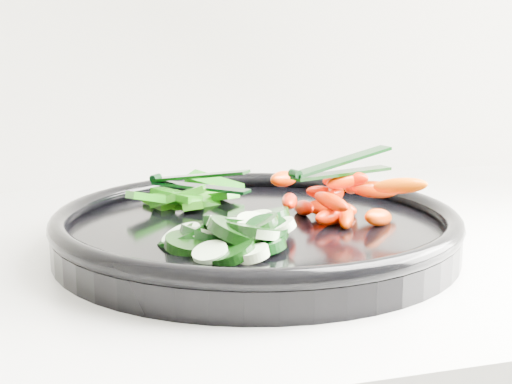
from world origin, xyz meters
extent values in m
cube|color=silver|center=(0.00, 1.70, 0.92)|extent=(2.02, 0.62, 0.03)
cylinder|color=black|center=(0.17, 1.66, 0.94)|extent=(0.39, 0.39, 0.02)
torus|color=black|center=(0.17, 1.66, 0.96)|extent=(0.40, 0.40, 0.02)
cylinder|color=black|center=(0.12, 1.56, 0.96)|extent=(0.05, 0.05, 0.03)
cylinder|color=beige|center=(0.10, 1.57, 0.96)|extent=(0.04, 0.04, 0.02)
cylinder|color=black|center=(0.11, 1.62, 0.96)|extent=(0.06, 0.06, 0.03)
cylinder|color=beige|center=(0.11, 1.62, 0.96)|extent=(0.05, 0.05, 0.03)
cylinder|color=black|center=(0.11, 1.61, 0.96)|extent=(0.05, 0.05, 0.03)
cylinder|color=#DEF4C3|center=(0.10, 1.61, 0.96)|extent=(0.03, 0.03, 0.02)
cylinder|color=black|center=(0.15, 1.57, 0.96)|extent=(0.05, 0.05, 0.02)
cylinder|color=beige|center=(0.13, 1.56, 0.96)|extent=(0.04, 0.04, 0.02)
cylinder|color=black|center=(0.13, 1.62, 0.96)|extent=(0.06, 0.06, 0.02)
cylinder|color=beige|center=(0.11, 1.62, 0.96)|extent=(0.04, 0.04, 0.02)
cylinder|color=black|center=(0.11, 1.62, 0.96)|extent=(0.06, 0.06, 0.02)
cylinder|color=beige|center=(0.10, 1.61, 0.96)|extent=(0.04, 0.04, 0.01)
cylinder|color=black|center=(0.10, 1.60, 0.96)|extent=(0.06, 0.06, 0.02)
cylinder|color=#D7F3C2|center=(0.10, 1.61, 0.96)|extent=(0.03, 0.03, 0.01)
cylinder|color=black|center=(0.09, 1.62, 0.96)|extent=(0.06, 0.06, 0.03)
cylinder|color=beige|center=(0.09, 1.62, 0.96)|extent=(0.04, 0.04, 0.02)
cylinder|color=black|center=(0.15, 1.60, 0.97)|extent=(0.06, 0.06, 0.03)
cylinder|color=beige|center=(0.17, 1.59, 0.97)|extent=(0.04, 0.04, 0.02)
cylinder|color=black|center=(0.13, 1.62, 0.97)|extent=(0.06, 0.06, 0.02)
cylinder|color=beige|center=(0.13, 1.62, 0.97)|extent=(0.04, 0.04, 0.02)
cylinder|color=black|center=(0.13, 1.59, 0.97)|extent=(0.06, 0.07, 0.03)
cylinder|color=beige|center=(0.13, 1.60, 0.97)|extent=(0.04, 0.04, 0.03)
cylinder|color=black|center=(0.16, 1.59, 0.97)|extent=(0.04, 0.04, 0.03)
cylinder|color=beige|center=(0.15, 1.60, 0.97)|extent=(0.04, 0.04, 0.02)
cylinder|color=black|center=(0.17, 1.62, 0.97)|extent=(0.06, 0.06, 0.02)
cylinder|color=beige|center=(0.15, 1.61, 0.97)|extent=(0.04, 0.04, 0.02)
cylinder|color=black|center=(0.15, 1.59, 0.97)|extent=(0.07, 0.07, 0.02)
cylinder|color=beige|center=(0.15, 1.58, 0.97)|extent=(0.04, 0.04, 0.01)
ellipsoid|color=#EF5800|center=(0.25, 1.63, 0.96)|extent=(0.03, 0.05, 0.02)
ellipsoid|color=#EE3200|center=(0.23, 1.64, 0.96)|extent=(0.05, 0.04, 0.02)
ellipsoid|color=red|center=(0.22, 1.68, 0.96)|extent=(0.02, 0.04, 0.03)
ellipsoid|color=#FF4100|center=(0.27, 1.62, 0.96)|extent=(0.05, 0.05, 0.03)
ellipsoid|color=red|center=(0.24, 1.68, 0.96)|extent=(0.03, 0.05, 0.02)
ellipsoid|color=#F73300|center=(0.25, 1.67, 0.96)|extent=(0.06, 0.02, 0.03)
ellipsoid|color=#E74700|center=(0.27, 1.72, 0.96)|extent=(0.02, 0.04, 0.02)
ellipsoid|color=#F63A00|center=(0.25, 1.71, 0.96)|extent=(0.02, 0.04, 0.02)
ellipsoid|color=red|center=(0.20, 1.65, 0.98)|extent=(0.03, 0.05, 0.02)
ellipsoid|color=#FA5300|center=(0.28, 1.69, 0.98)|extent=(0.04, 0.05, 0.03)
ellipsoid|color=#F41800|center=(0.25, 1.67, 0.98)|extent=(0.04, 0.04, 0.02)
ellipsoid|color=#EC1000|center=(0.23, 1.64, 0.98)|extent=(0.03, 0.05, 0.02)
ellipsoid|color=red|center=(0.24, 1.68, 0.98)|extent=(0.04, 0.02, 0.02)
ellipsoid|color=#ED5300|center=(0.30, 1.68, 0.98)|extent=(0.06, 0.02, 0.03)
ellipsoid|color=#F91F00|center=(0.26, 1.66, 0.99)|extent=(0.05, 0.05, 0.03)
ellipsoid|color=#E35D00|center=(0.20, 1.69, 0.99)|extent=(0.04, 0.04, 0.02)
ellipsoid|color=#FC3200|center=(0.26, 1.66, 0.99)|extent=(0.04, 0.02, 0.02)
ellipsoid|color=#E85900|center=(0.30, 1.62, 0.99)|extent=(0.05, 0.04, 0.02)
cube|color=#15740B|center=(0.13, 1.74, 0.96)|extent=(0.03, 0.06, 0.02)
cube|color=#206809|center=(0.13, 1.75, 0.96)|extent=(0.06, 0.05, 0.03)
cube|color=#196F0A|center=(0.15, 1.77, 0.96)|extent=(0.05, 0.06, 0.02)
cube|color=#1E6C0A|center=(0.13, 1.76, 0.96)|extent=(0.07, 0.06, 0.02)
cube|color=#24710A|center=(0.09, 1.76, 0.96)|extent=(0.03, 0.05, 0.01)
cube|color=#246E0A|center=(0.10, 1.77, 0.96)|extent=(0.04, 0.06, 0.03)
cube|color=#1D690A|center=(0.11, 1.74, 0.97)|extent=(0.06, 0.04, 0.03)
cube|color=#1C710A|center=(0.08, 1.74, 0.97)|extent=(0.05, 0.03, 0.02)
cube|color=#216509|center=(0.11, 1.74, 0.97)|extent=(0.05, 0.06, 0.01)
cube|color=#0A6E0D|center=(0.16, 1.79, 0.97)|extent=(0.06, 0.06, 0.02)
cylinder|color=black|center=(0.20, 1.64, 1.00)|extent=(0.01, 0.01, 0.01)
cube|color=black|center=(0.25, 1.66, 1.00)|extent=(0.11, 0.05, 0.00)
cube|color=black|center=(0.25, 1.66, 1.01)|extent=(0.11, 0.05, 0.02)
cylinder|color=black|center=(0.09, 1.79, 0.98)|extent=(0.01, 0.01, 0.01)
cube|color=black|center=(0.13, 1.75, 0.97)|extent=(0.09, 0.09, 0.00)
cube|color=black|center=(0.13, 1.75, 0.99)|extent=(0.09, 0.09, 0.02)
camera|label=1|loc=(-0.01, 1.05, 1.12)|focal=50.00mm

